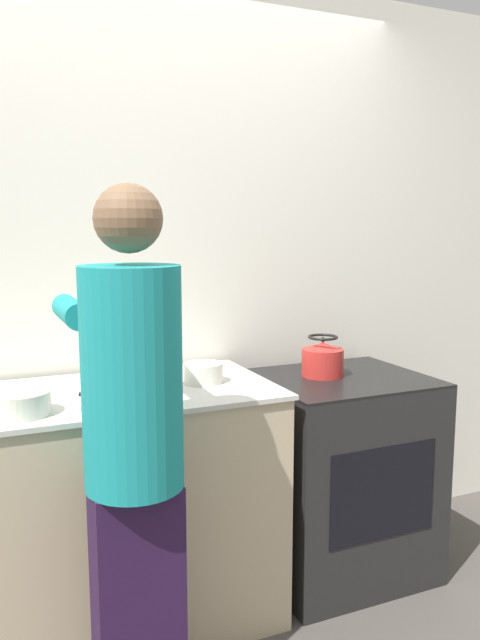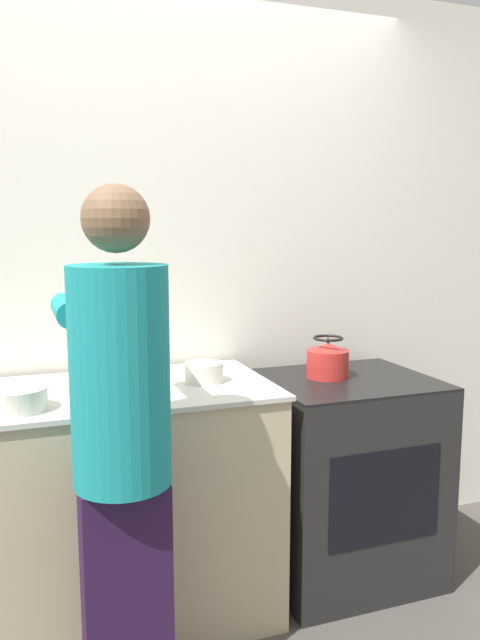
{
  "view_description": "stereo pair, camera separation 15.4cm",
  "coord_description": "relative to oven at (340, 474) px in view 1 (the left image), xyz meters",
  "views": [
    {
      "loc": [
        -0.64,
        -1.92,
        1.53
      ],
      "look_at": [
        0.3,
        0.22,
        1.18
      ],
      "focal_mm": 35.0,
      "sensor_mm": 36.0,
      "label": 1
    },
    {
      "loc": [
        -0.5,
        -1.98,
        1.53
      ],
      "look_at": [
        0.3,
        0.22,
        1.18
      ],
      "focal_mm": 35.0,
      "sensor_mm": 36.0,
      "label": 2
    }
  ],
  "objects": [
    {
      "name": "wall_back",
      "position": [
        -0.82,
        0.39,
        0.86
      ],
      "size": [
        8.0,
        0.05,
        2.6
      ],
      "color": "silver",
      "rests_on": "ground_plane"
    },
    {
      "name": "counter",
      "position": [
        -1.21,
        0.01,
        0.02
      ],
      "size": [
        1.62,
        0.66,
        0.93
      ],
      "color": "#C6B28E",
      "rests_on": "ground_plane"
    },
    {
      "name": "oven",
      "position": [
        0.0,
        0.0,
        0.0
      ],
      "size": [
        0.71,
        0.62,
        0.89
      ],
      "color": "black",
      "rests_on": "ground_plane"
    },
    {
      "name": "person",
      "position": [
        -1.05,
        -0.5,
        0.46
      ],
      "size": [
        0.33,
        0.57,
        1.65
      ],
      "color": "#291537",
      "rests_on": "ground_plane"
    },
    {
      "name": "cutting_board",
      "position": [
        -1.0,
        -0.09,
        0.49
      ],
      "size": [
        0.32,
        0.26,
        0.02
      ],
      "color": "silver",
      "rests_on": "counter"
    },
    {
      "name": "knife",
      "position": [
        -1.05,
        -0.09,
        0.51
      ],
      "size": [
        0.19,
        0.06,
        0.01
      ],
      "rotation": [
        0.0,
        0.0,
        -0.17
      ],
      "color": "silver",
      "rests_on": "cutting_board"
    },
    {
      "name": "kettle",
      "position": [
        -0.08,
        0.05,
        0.52
      ],
      "size": [
        0.18,
        0.18,
        0.18
      ],
      "color": "red",
      "rests_on": "oven"
    },
    {
      "name": "bowl_prep",
      "position": [
        -1.33,
        -0.17,
        0.52
      ],
      "size": [
        0.19,
        0.19,
        0.08
      ],
      "color": "silver",
      "rests_on": "counter"
    },
    {
      "name": "bowl_mixing",
      "position": [
        -0.65,
        -0.01,
        0.52
      ],
      "size": [
        0.15,
        0.15,
        0.08
      ],
      "color": "silver",
      "rests_on": "counter"
    }
  ]
}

